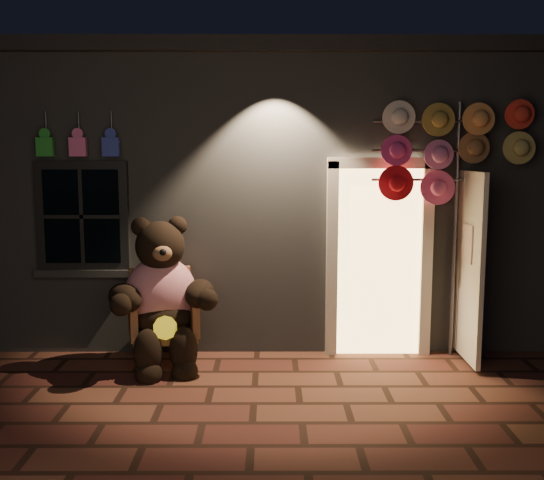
{
  "coord_description": "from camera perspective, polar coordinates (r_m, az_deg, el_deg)",
  "views": [
    {
      "loc": [
        0.15,
        -5.47,
        2.25
      ],
      "look_at": [
        0.17,
        1.0,
        1.35
      ],
      "focal_mm": 42.0,
      "sensor_mm": 36.0,
      "label": 1
    }
  ],
  "objects": [
    {
      "name": "wicker_armchair",
      "position": [
        6.92,
        -9.8,
        -6.84
      ],
      "size": [
        0.82,
        0.77,
        1.01
      ],
      "rotation": [
        0.0,
        0.0,
        0.26
      ],
      "color": "#9F673D",
      "rests_on": "ground"
    },
    {
      "name": "teddy_bear",
      "position": [
        6.73,
        -9.85,
        -5.07
      ],
      "size": [
        1.17,
        1.04,
        1.66
      ],
      "rotation": [
        0.0,
        0.0,
        0.26
      ],
      "color": "red",
      "rests_on": "ground"
    },
    {
      "name": "shop_building",
      "position": [
        9.47,
        -1.06,
        4.81
      ],
      "size": [
        7.3,
        5.95,
        3.51
      ],
      "color": "slate",
      "rests_on": "ground"
    },
    {
      "name": "hat_rack",
      "position": [
        7.0,
        15.6,
        8.03
      ],
      "size": [
        1.67,
        0.22,
        2.8
      ],
      "color": "#59595E",
      "rests_on": "ground"
    },
    {
      "name": "ground",
      "position": [
        5.91,
        -1.66,
        -14.44
      ],
      "size": [
        60.0,
        60.0,
        0.0
      ],
      "primitive_type": "plane",
      "color": "brown",
      "rests_on": "ground"
    }
  ]
}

